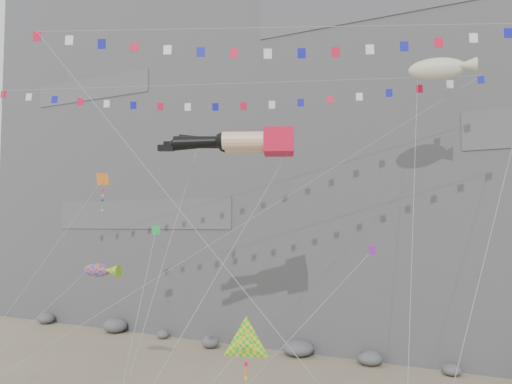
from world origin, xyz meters
TOP-DOWN VIEW (x-y plane):
  - cliff at (0.00, 32.00)m, footprint 80.00×28.00m
  - talus_boulders at (0.00, 17.00)m, footprint 60.00×3.00m
  - legs_kite at (1.63, 4.00)m, footprint 8.29×15.36m
  - flag_banner_upper at (-1.67, 8.18)m, footprint 32.51×19.22m
  - flag_banner_lower at (5.24, 2.31)m, footprint 25.51×11.60m
  - harlequin_kite at (-9.62, 4.02)m, footprint 6.02×8.64m
  - fish_windsock at (-8.65, 2.76)m, footprint 7.51×7.59m
  - delta_kite at (5.17, -2.16)m, footprint 4.30×7.19m
  - blimp_windsock at (12.11, 11.28)m, footprint 4.58×13.95m
  - small_kite_a at (-2.99, 6.13)m, footprint 3.21×12.15m
  - small_kite_b at (9.14, 4.61)m, footprint 7.20×11.88m
  - small_kite_c at (-3.29, 2.05)m, footprint 4.47×8.94m

SIDE VIEW (x-z plane):
  - talus_boulders at x=0.00m, z-range 0.00..1.20m
  - delta_kite at x=5.17m, z-range 1.01..10.09m
  - fish_windsock at x=-8.65m, z-range 1.99..13.82m
  - small_kite_b at x=9.14m, z-range 1.27..17.42m
  - small_kite_c at x=-3.29m, z-range 3.46..17.44m
  - harlequin_kite at x=-9.62m, z-range 5.65..22.51m
  - legs_kite at x=1.63m, z-range 5.35..26.49m
  - small_kite_a at x=-2.99m, z-range 6.03..26.32m
  - blimp_windsock at x=12.11m, z-range 8.73..33.28m
  - flag_banner_upper at x=-1.67m, z-range 7.35..34.74m
  - flag_banner_lower at x=5.24m, z-range 9.74..33.85m
  - cliff at x=0.00m, z-range 0.00..50.00m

